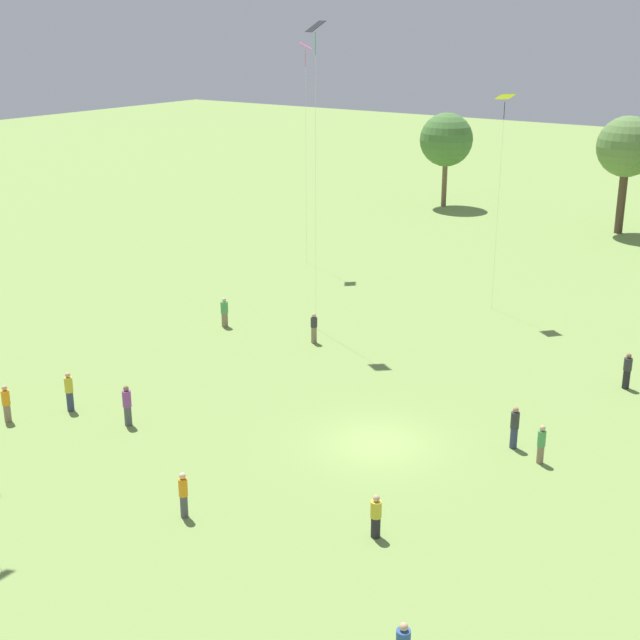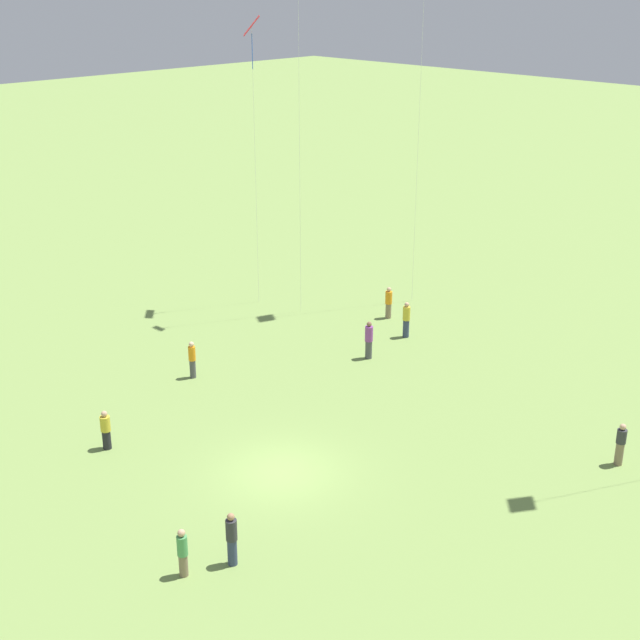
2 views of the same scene
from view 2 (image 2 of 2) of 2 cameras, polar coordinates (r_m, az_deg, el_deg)
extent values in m
plane|color=#7A994C|center=(33.61, -2.40, -9.69)|extent=(240.00, 240.00, 0.00)
cylinder|color=#4C4C51|center=(41.07, -8.15, -3.11)|extent=(0.38, 0.38, 0.86)
cylinder|color=orange|center=(40.76, -8.20, -2.13)|extent=(0.45, 0.45, 0.67)
sphere|color=beige|center=(40.58, -8.24, -1.55)|extent=(0.24, 0.24, 0.24)
cylinder|color=#847056|center=(28.65, -8.73, -15.24)|extent=(0.34, 0.34, 0.75)
cylinder|color=#4C9956|center=(28.24, -8.82, -14.08)|extent=(0.40, 0.40, 0.67)
sphere|color=tan|center=(27.97, -8.87, -13.32)|extent=(0.24, 0.24, 0.24)
cylinder|color=#232328|center=(35.87, -13.49, -7.45)|extent=(0.37, 0.37, 0.78)
cylinder|color=gold|center=(35.54, -13.59, -6.47)|extent=(0.44, 0.44, 0.61)
sphere|color=tan|center=(35.35, -13.65, -5.86)|extent=(0.24, 0.24, 0.24)
cylinder|color=#847056|center=(35.64, 18.60, -8.11)|extent=(0.40, 0.40, 0.92)
cylinder|color=#333338|center=(35.29, 18.74, -7.06)|extent=(0.47, 0.47, 0.55)
sphere|color=tan|center=(35.11, 18.82, -6.49)|extent=(0.24, 0.24, 0.24)
cylinder|color=#4C4C51|center=(42.70, 3.13, -1.90)|extent=(0.43, 0.43, 0.89)
cylinder|color=purple|center=(42.38, 3.15, -0.88)|extent=(0.51, 0.51, 0.74)
sphere|color=brown|center=(42.19, 3.17, -0.27)|extent=(0.24, 0.24, 0.24)
cylinder|color=#333D5B|center=(28.88, -5.63, -14.55)|extent=(0.43, 0.43, 0.91)
cylinder|color=#333338|center=(28.41, -5.70, -13.23)|extent=(0.51, 0.51, 0.71)
sphere|color=#A87A56|center=(28.14, -5.73, -12.43)|extent=(0.24, 0.24, 0.24)
cylinder|color=#847056|center=(47.69, 4.40, 0.60)|extent=(0.41, 0.41, 0.81)
cylinder|color=orange|center=(47.43, 4.42, 1.44)|extent=(0.48, 0.48, 0.68)
sphere|color=tan|center=(47.27, 4.44, 1.96)|extent=(0.24, 0.24, 0.24)
cylinder|color=#333D5B|center=(45.27, 5.52, -0.54)|extent=(0.45, 0.45, 0.93)
cylinder|color=gold|center=(44.97, 5.56, 0.42)|extent=(0.53, 0.53, 0.71)
sphere|color=tan|center=(44.80, 5.58, 0.99)|extent=(0.24, 0.24, 0.24)
cube|color=red|center=(47.10, -4.41, 18.27)|extent=(1.43, 1.48, 0.96)
cylinder|color=blue|center=(47.19, -4.36, 16.76)|extent=(0.04, 0.04, 1.75)
cylinder|color=silver|center=(48.09, -4.15, 9.46)|extent=(0.01, 0.01, 14.77)
cylinder|color=silver|center=(46.07, -1.32, 11.47)|extent=(0.01, 0.01, 18.70)
cylinder|color=silver|center=(47.85, 6.37, 12.84)|extent=(0.01, 0.01, 20.53)
camera|label=1|loc=(50.53, -44.79, 15.25)|focal=50.00mm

